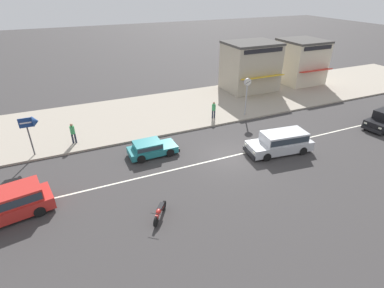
% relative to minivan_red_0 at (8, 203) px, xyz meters
% --- Properties ---
extents(ground_plane, '(160.00, 160.00, 0.00)m').
position_rel_minivan_red_0_xyz_m(ground_plane, '(14.01, 0.68, -0.85)').
color(ground_plane, '#383535').
extents(lane_centre_stripe, '(50.40, 0.14, 0.01)m').
position_rel_minivan_red_0_xyz_m(lane_centre_stripe, '(14.01, 0.68, -0.84)').
color(lane_centre_stripe, silver).
rests_on(lane_centre_stripe, ground).
extents(kerb_strip, '(68.00, 10.00, 0.15)m').
position_rel_minivan_red_0_xyz_m(kerb_strip, '(14.01, 10.68, -0.77)').
color(kerb_strip, '#9E9384').
rests_on(kerb_strip, ground).
extents(minivan_red_0, '(4.87, 2.61, 1.56)m').
position_rel_minivan_red_0_xyz_m(minivan_red_0, '(0.00, 0.00, 0.00)').
color(minivan_red_0, red).
rests_on(minivan_red_0, ground).
extents(minivan_silver_1, '(5.08, 2.34, 1.56)m').
position_rel_minivan_red_0_xyz_m(minivan_silver_1, '(17.78, -0.18, 0.00)').
color(minivan_silver_1, '#B7BABF').
rests_on(minivan_silver_1, ground).
extents(hatchback_teal_3, '(3.61, 1.75, 1.10)m').
position_rel_minivan_red_0_xyz_m(hatchback_teal_3, '(8.82, 3.21, -0.26)').
color(hatchback_teal_3, teal).
rests_on(hatchback_teal_3, ground).
extents(motorcycle_0, '(1.20, 1.53, 0.80)m').
position_rel_minivan_red_0_xyz_m(motorcycle_0, '(7.31, -3.40, -0.42)').
color(motorcycle_0, black).
rests_on(motorcycle_0, ground).
extents(street_clock, '(0.69, 0.22, 3.50)m').
position_rel_minivan_red_0_xyz_m(street_clock, '(19.01, 6.60, 1.94)').
color(street_clock, '#9E9EA3').
rests_on(street_clock, kerb_strip).
extents(arrow_signboard, '(1.26, 0.76, 2.92)m').
position_rel_minivan_red_0_xyz_m(arrow_signboard, '(1.50, 6.36, 1.73)').
color(arrow_signboard, '#4C4C51').
rests_on(arrow_signboard, kerb_strip).
extents(pedestrian_near_clock, '(0.34, 0.34, 1.55)m').
position_rel_minivan_red_0_xyz_m(pedestrian_near_clock, '(15.96, 7.11, 0.20)').
color(pedestrian_near_clock, '#232838').
rests_on(pedestrian_near_clock, kerb_strip).
extents(pedestrian_mid_kerb, '(0.34, 0.34, 1.65)m').
position_rel_minivan_red_0_xyz_m(pedestrian_mid_kerb, '(3.84, 7.10, 0.26)').
color(pedestrian_mid_kerb, '#232838').
rests_on(pedestrian_mid_kerb, kerb_strip).
extents(shopfront_corner_warung, '(5.74, 5.20, 5.27)m').
position_rel_minivan_red_0_xyz_m(shopfront_corner_warung, '(23.61, 13.08, 1.95)').
color(shopfront_corner_warung, '#B2A893').
rests_on(shopfront_corner_warung, kerb_strip).
extents(shopfront_mid_block, '(4.76, 5.49, 5.06)m').
position_rel_minivan_red_0_xyz_m(shopfront_mid_block, '(30.81, 12.98, 1.84)').
color(shopfront_mid_block, beige).
rests_on(shopfront_mid_block, kerb_strip).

